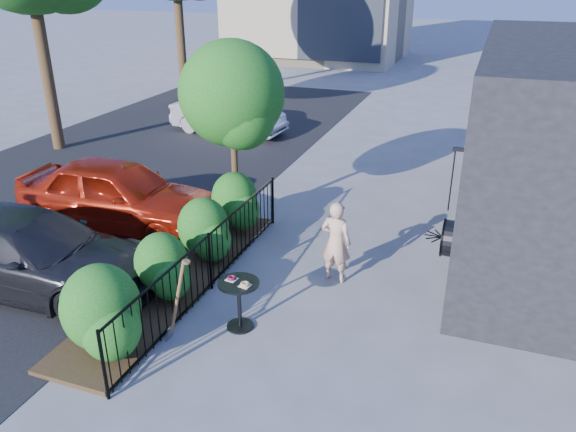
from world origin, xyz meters
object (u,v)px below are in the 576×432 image
at_px(cafe_table, 239,296).
at_px(car_red, 118,194).
at_px(woman, 336,242).
at_px(car_darkgrey, 29,252).
at_px(shovel, 176,305).
at_px(patio_tree, 234,101).
at_px(car_silver, 228,114).

xyz_separation_m(cafe_table, car_red, (-4.11, 2.63, 0.19)).
distance_m(woman, car_darkgrey, 5.42).
bearing_deg(shovel, woman, 56.35).
distance_m(patio_tree, car_red, 3.29).
relative_size(cafe_table, woman, 0.57).
bearing_deg(car_darkgrey, car_red, 0.09).
bearing_deg(car_silver, woman, -138.38).
bearing_deg(shovel, car_darkgrey, 170.45).
relative_size(patio_tree, car_darkgrey, 0.83).
height_order(woman, car_silver, woman).
xyz_separation_m(patio_tree, shovel, (0.98, -4.32, -2.11)).
distance_m(woman, car_red, 5.17).
distance_m(car_red, car_silver, 7.80).
relative_size(woman, car_silver, 0.39).
distance_m(shovel, car_silver, 11.88).
bearing_deg(car_silver, patio_tree, -147.41).
bearing_deg(car_red, cafe_table, -125.00).
height_order(woman, shovel, woman).
bearing_deg(woman, patio_tree, -27.14).
height_order(woman, car_darkgrey, woman).
xyz_separation_m(cafe_table, shovel, (-0.73, -0.66, 0.09)).
relative_size(patio_tree, car_silver, 0.99).
distance_m(woman, shovel, 3.15).
height_order(patio_tree, car_silver, patio_tree).
bearing_deg(car_red, woman, -99.88).
bearing_deg(shovel, car_silver, 111.90).
bearing_deg(cafe_table, patio_tree, 115.02).
xyz_separation_m(woman, car_silver, (-6.17, 8.41, -0.12)).
distance_m(patio_tree, car_darkgrey, 4.87).
bearing_deg(car_red, car_silver, 5.42).
relative_size(car_red, car_silver, 1.11).
bearing_deg(car_silver, car_red, -166.91).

